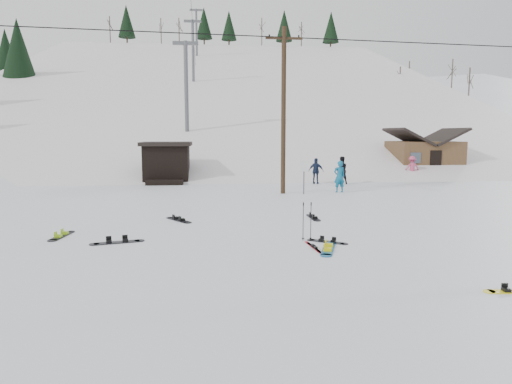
{
  "coord_description": "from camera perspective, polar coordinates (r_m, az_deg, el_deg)",
  "views": [
    {
      "loc": [
        -2.06,
        -11.0,
        3.34
      ],
      "look_at": [
        -0.54,
        3.94,
        1.4
      ],
      "focal_mm": 32.0,
      "sensor_mm": 36.0,
      "label": 1
    }
  ],
  "objects": [
    {
      "name": "board_scatter_d",
      "position": [
        14.31,
        8.9,
        -6.13
      ],
      "size": [
        1.14,
        0.85,
        0.09
      ],
      "rotation": [
        0.0,
        0.0,
        -0.59
      ],
      "color": "black",
      "rests_on": "ground"
    },
    {
      "name": "lift_tower_near",
      "position": [
        41.29,
        -8.72,
        13.55
      ],
      "size": [
        2.2,
        0.36,
        8.0
      ],
      "color": "#595B60",
      "rests_on": "ski_slope"
    },
    {
      "name": "board_scatter_a",
      "position": [
        14.69,
        -16.97,
        -5.99
      ],
      "size": [
        1.6,
        0.64,
        0.11
      ],
      "rotation": [
        0.0,
        0.0,
        0.25
      ],
      "color": "black",
      "rests_on": "ground"
    },
    {
      "name": "hero_snowboard",
      "position": [
        13.41,
        9.01,
        -7.01
      ],
      "size": [
        0.78,
        1.64,
        0.12
      ],
      "rotation": [
        0.0,
        0.0,
        1.23
      ],
      "color": "#17609A",
      "rests_on": "ground"
    },
    {
      "name": "ski_poles",
      "position": [
        14.38,
        6.4,
        -3.59
      ],
      "size": [
        0.33,
        0.09,
        1.21
      ],
      "color": "black",
      "rests_on": "ground"
    },
    {
      "name": "lift_tower_mid",
      "position": [
        62.02,
        -7.88,
        17.52
      ],
      "size": [
        2.2,
        0.36,
        8.0
      ],
      "color": "#595B60",
      "rests_on": "ski_slope"
    },
    {
      "name": "ski_slope",
      "position": [
        67.79,
        -3.94,
        -5.75
      ],
      "size": [
        60.0,
        85.24,
        65.97
      ],
      "primitive_type": "cube",
      "rotation": [
        0.31,
        0.0,
        0.0
      ],
      "color": "white",
      "rests_on": "ground"
    },
    {
      "name": "ridge_right",
      "position": [
        74.37,
        27.01,
        -4.58
      ],
      "size": [
        45.66,
        93.98,
        54.59
      ],
      "primitive_type": "cube",
      "rotation": [
        0.21,
        -0.05,
        -0.12
      ],
      "color": "silver",
      "rests_on": "ground"
    },
    {
      "name": "ground",
      "position": [
        11.68,
        4.65,
        -9.28
      ],
      "size": [
        200.0,
        200.0,
        0.0
      ],
      "primitive_type": "plane",
      "color": "silver",
      "rests_on": "ground"
    },
    {
      "name": "lift_hut",
      "position": [
        32.14,
        -11.08,
        3.69
      ],
      "size": [
        3.4,
        4.1,
        2.75
      ],
      "color": "black",
      "rests_on": "ground"
    },
    {
      "name": "skier_pink",
      "position": [
        35.43,
        18.92,
        2.91
      ],
      "size": [
        1.11,
        0.67,
        1.68
      ],
      "primitive_type": "imported",
      "rotation": [
        0.0,
        0.0,
        3.1
      ],
      "color": "#C1446B",
      "rests_on": "ground"
    },
    {
      "name": "cabin",
      "position": [
        38.98,
        20.2,
        4.17
      ],
      "size": [
        5.39,
        4.4,
        3.77
      ],
      "color": "brown",
      "rests_on": "ground"
    },
    {
      "name": "skier_navy",
      "position": [
        30.51,
        7.52,
        2.62
      ],
      "size": [
        1.09,
        0.79,
        1.71
      ],
      "primitive_type": "imported",
      "rotation": [
        0.0,
        0.0,
        2.72
      ],
      "color": "#19233F",
      "rests_on": "ground"
    },
    {
      "name": "trail_sign",
      "position": [
        25.2,
        6.03,
        2.61
      ],
      "size": [
        0.5,
        0.09,
        1.85
      ],
      "color": "#595B60",
      "rests_on": "ground"
    },
    {
      "name": "board_scatter_c",
      "position": [
        16.21,
        -23.13,
        -5.03
      ],
      "size": [
        0.47,
        1.55,
        0.11
      ],
      "rotation": [
        0.0,
        0.0,
        1.43
      ],
      "color": "black",
      "rests_on": "ground"
    },
    {
      "name": "skier_dark",
      "position": [
        30.71,
        10.61,
        2.69
      ],
      "size": [
        0.91,
        0.72,
        1.82
      ],
      "primitive_type": "imported",
      "rotation": [
        0.0,
        0.0,
        3.18
      ],
      "color": "black",
      "rests_on": "ground"
    },
    {
      "name": "lift_tower_far",
      "position": [
        82.89,
        -7.45,
        19.49
      ],
      "size": [
        2.2,
        0.36,
        8.0
      ],
      "color": "#595B60",
      "rests_on": "ski_slope"
    },
    {
      "name": "treeline_crest",
      "position": [
        97.08,
        -4.62,
        5.35
      ],
      "size": [
        50.0,
        6.0,
        10.0
      ],
      "primitive_type": null,
      "color": "black",
      "rests_on": "ski_slope"
    },
    {
      "name": "board_scatter_f",
      "position": [
        18.24,
        7.17,
        -3.16
      ],
      "size": [
        0.32,
        1.51,
        0.11
      ],
      "rotation": [
        0.0,
        0.0,
        1.6
      ],
      "color": "black",
      "rests_on": "ground"
    },
    {
      "name": "board_scatter_b",
      "position": [
        17.85,
        -9.65,
        -3.44
      ],
      "size": [
        1.03,
        1.36,
        0.11
      ],
      "rotation": [
        0.0,
        0.0,
        2.18
      ],
      "color": "black",
      "rests_on": "ground"
    },
    {
      "name": "utility_pole",
      "position": [
        25.36,
        3.46,
        10.37
      ],
      "size": [
        2.0,
        0.26,
        9.0
      ],
      "color": "#3A2819",
      "rests_on": "ground"
    },
    {
      "name": "hero_skis",
      "position": [
        13.53,
        7.29,
        -6.88
      ],
      "size": [
        0.25,
        1.61,
        0.08
      ],
      "rotation": [
        0.0,
        0.0,
        0.1
      ],
      "color": "#A91120",
      "rests_on": "ground"
    },
    {
      "name": "skier_teal",
      "position": [
        26.3,
        10.38,
        1.91
      ],
      "size": [
        0.71,
        0.52,
        1.79
      ],
      "primitive_type": "imported",
      "rotation": [
        0.0,
        0.0,
        3.28
      ],
      "color": "#0E638C",
      "rests_on": "ground"
    }
  ]
}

